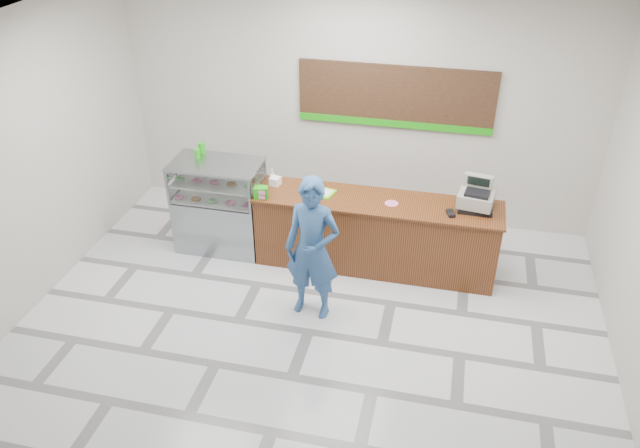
% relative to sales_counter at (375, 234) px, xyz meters
% --- Properties ---
extents(floor, '(7.00, 7.00, 0.00)m').
position_rel_sales_counter_xyz_m(floor, '(-0.55, -1.55, -0.52)').
color(floor, silver).
rests_on(floor, ground).
extents(back_wall, '(7.00, 0.00, 7.00)m').
position_rel_sales_counter_xyz_m(back_wall, '(-0.55, 1.45, 1.23)').
color(back_wall, beige).
rests_on(back_wall, floor).
extents(ceiling, '(7.00, 7.00, 0.00)m').
position_rel_sales_counter_xyz_m(ceiling, '(-0.55, -1.55, 2.98)').
color(ceiling, silver).
rests_on(ceiling, back_wall).
extents(sales_counter, '(3.26, 0.76, 1.03)m').
position_rel_sales_counter_xyz_m(sales_counter, '(0.00, 0.00, 0.00)').
color(sales_counter, brown).
rests_on(sales_counter, floor).
extents(display_case, '(1.22, 0.72, 1.33)m').
position_rel_sales_counter_xyz_m(display_case, '(-2.22, -0.00, 0.16)').
color(display_case, gray).
rests_on(display_case, floor).
extents(menu_board, '(2.80, 0.06, 0.90)m').
position_rel_sales_counter_xyz_m(menu_board, '(-0.00, 1.41, 1.42)').
color(menu_board, black).
rests_on(menu_board, back_wall).
extents(cash_register, '(0.49, 0.51, 0.41)m').
position_rel_sales_counter_xyz_m(cash_register, '(1.25, 0.11, 0.67)').
color(cash_register, black).
rests_on(cash_register, sales_counter).
extents(card_terminal, '(0.13, 0.18, 0.04)m').
position_rel_sales_counter_xyz_m(card_terminal, '(0.95, -0.15, 0.53)').
color(card_terminal, black).
rests_on(card_terminal, sales_counter).
extents(serving_tray, '(0.44, 0.36, 0.02)m').
position_rel_sales_counter_xyz_m(serving_tray, '(-0.78, 0.05, 0.52)').
color(serving_tray, '#5BDA12').
rests_on(serving_tray, sales_counter).
extents(napkin_box, '(0.16, 0.16, 0.11)m').
position_rel_sales_counter_xyz_m(napkin_box, '(-1.42, 0.12, 0.57)').
color(napkin_box, white).
rests_on(napkin_box, sales_counter).
extents(straw_cup, '(0.07, 0.07, 0.11)m').
position_rel_sales_counter_xyz_m(straw_cup, '(-1.48, 0.19, 0.57)').
color(straw_cup, silver).
rests_on(straw_cup, sales_counter).
extents(promo_box, '(0.20, 0.15, 0.16)m').
position_rel_sales_counter_xyz_m(promo_box, '(-1.50, -0.27, 0.59)').
color(promo_box, '#1B9D0F').
rests_on(promo_box, sales_counter).
extents(donut_decal, '(0.18, 0.18, 0.00)m').
position_rel_sales_counter_xyz_m(donut_decal, '(0.19, -0.03, 0.52)').
color(donut_decal, pink).
rests_on(donut_decal, sales_counter).
extents(green_cup_left, '(0.09, 0.09, 0.15)m').
position_rel_sales_counter_xyz_m(green_cup_left, '(-2.52, 0.27, 0.89)').
color(green_cup_left, '#1B9D0F').
rests_on(green_cup_left, display_case).
extents(green_cup_right, '(0.08, 0.08, 0.13)m').
position_rel_sales_counter_xyz_m(green_cup_right, '(-2.51, 0.10, 0.88)').
color(green_cup_right, '#1B9D0F').
rests_on(green_cup_right, display_case).
extents(customer, '(0.71, 0.51, 1.84)m').
position_rel_sales_counter_xyz_m(customer, '(-0.60, -1.14, 0.41)').
color(customer, '#2D548B').
rests_on(customer, floor).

